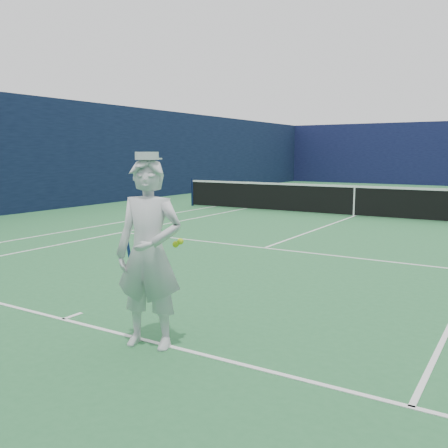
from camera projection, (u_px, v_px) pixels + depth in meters
name	position (u px, v px, depth m)	size (l,w,h in m)	color
ground	(354.00, 216.00, 16.19)	(80.00, 80.00, 0.00)	#296D3B
court_markings	(354.00, 216.00, 16.19)	(11.03, 23.83, 0.01)	white
windscreen_fence	(356.00, 154.00, 15.91)	(20.12, 36.12, 4.00)	#0F1237
tennis_net	(354.00, 199.00, 16.12)	(12.88, 0.09, 1.07)	#141E4C
tennis_player	(149.00, 254.00, 5.20)	(0.89, 0.65, 2.05)	silver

